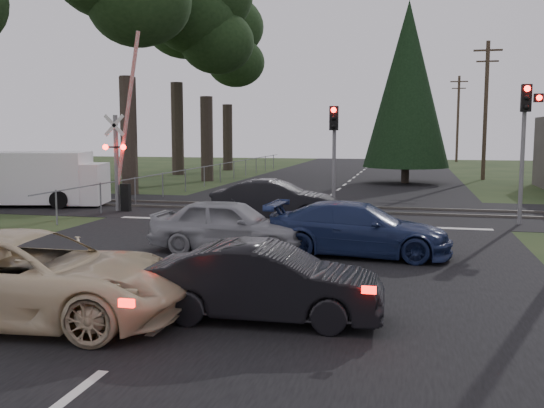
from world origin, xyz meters
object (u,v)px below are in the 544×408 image
(dark_hatchback, at_px, (266,283))
(silver_car, at_px, (229,226))
(traffic_signal_right, at_px, (526,127))
(dark_car_far, at_px, (275,201))
(crossing_signal, at_px, (122,160))
(utility_pole_mid, at_px, (486,108))
(white_van, at_px, (37,179))
(blue_sedan, at_px, (358,229))
(utility_pole_far, at_px, (458,117))
(cream_coupe, at_px, (29,277))
(traffic_signal_center, at_px, (334,141))

(dark_hatchback, xyz_separation_m, silver_car, (-2.29, 5.43, 0.06))
(traffic_signal_right, relative_size, dark_car_far, 1.07)
(crossing_signal, height_order, utility_pole_mid, utility_pole_mid)
(dark_car_far, distance_m, white_van, 11.03)
(blue_sedan, bearing_deg, white_van, 65.13)
(traffic_signal_right, distance_m, white_van, 19.33)
(traffic_signal_right, xyz_separation_m, blue_sedan, (-4.94, -6.31, -2.64))
(silver_car, bearing_deg, traffic_signal_right, -51.19)
(traffic_signal_right, distance_m, dark_car_far, 8.79)
(white_van, bearing_deg, silver_car, -48.63)
(dark_car_far, bearing_deg, utility_pole_far, -13.66)
(cream_coupe, xyz_separation_m, dark_hatchback, (3.80, 0.94, -0.10))
(traffic_signal_center, xyz_separation_m, utility_pole_mid, (7.50, 19.32, 1.92))
(crossing_signal, bearing_deg, cream_coupe, -69.25)
(crossing_signal, xyz_separation_m, cream_coupe, (5.04, -13.30, -1.31))
(traffic_signal_right, xyz_separation_m, dark_car_far, (-8.34, -0.93, -2.59))
(utility_pole_far, bearing_deg, traffic_signal_right, -91.20)
(utility_pole_mid, xyz_separation_m, silver_car, (-9.23, -27.14, -4.02))
(traffic_signal_center, height_order, dark_car_far, traffic_signal_center)
(cream_coupe, distance_m, dark_hatchback, 3.92)
(utility_pole_far, bearing_deg, white_van, -114.39)
(silver_car, bearing_deg, crossing_signal, 43.52)
(cream_coupe, xyz_separation_m, white_van, (-9.39, 14.12, 0.42))
(dark_hatchback, bearing_deg, silver_car, 20.92)
(dark_hatchback, relative_size, white_van, 0.63)
(crossing_signal, height_order, blue_sedan, crossing_signal)
(traffic_signal_center, height_order, cream_coupe, traffic_signal_center)
(crossing_signal, relative_size, utility_pole_mid, 0.77)
(traffic_signal_right, bearing_deg, white_van, 176.63)
(utility_pole_mid, distance_m, cream_coupe, 35.42)
(utility_pole_mid, xyz_separation_m, dark_car_far, (-9.30, -21.45, -4.00))
(dark_car_far, bearing_deg, dark_hatchback, -170.34)
(white_van, bearing_deg, traffic_signal_center, -12.88)
(utility_pole_far, xyz_separation_m, white_van, (-20.13, -44.40, -3.56))
(cream_coupe, bearing_deg, dark_car_far, -12.72)
(dark_hatchback, height_order, dark_car_far, dark_car_far)
(blue_sedan, bearing_deg, dark_hatchback, 172.49)
(crossing_signal, xyz_separation_m, traffic_signal_right, (14.82, -0.31, 1.26))
(utility_pole_far, bearing_deg, dark_hatchback, -96.87)
(blue_sedan, relative_size, dark_car_far, 1.06)
(traffic_signal_right, distance_m, utility_pole_far, 45.56)
(traffic_signal_center, height_order, utility_pole_far, utility_pole_far)
(cream_coupe, xyz_separation_m, blue_sedan, (4.84, 6.68, -0.07))
(blue_sedan, bearing_deg, crossing_signal, 58.90)
(utility_pole_far, bearing_deg, dark_car_far, -101.32)
(utility_pole_far, height_order, white_van, utility_pole_far)
(crossing_signal, bearing_deg, dark_hatchback, -54.42)
(silver_car, bearing_deg, cream_coupe, 166.85)
(dark_hatchback, bearing_deg, utility_pole_far, -8.86)
(traffic_signal_center, relative_size, white_van, 0.66)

